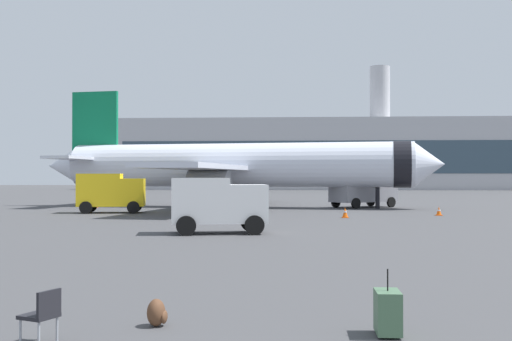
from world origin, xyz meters
name	(u,v)px	position (x,y,z in m)	size (l,w,h in m)	color
airplane_at_gate	(235,166)	(-4.84, 48.72, 3.66)	(35.73, 32.36, 10.50)	silver
service_truck	(111,191)	(-13.24, 39.91, 1.61)	(5.10, 3.20, 2.90)	yellow
fuel_truck	(363,187)	(6.30, 49.17, 1.77)	(6.22, 5.56, 3.20)	gray
cargo_van	(218,202)	(-3.32, 23.84, 1.45)	(4.68, 2.97, 2.60)	white
safety_cone_near	(345,213)	(3.58, 35.36, 0.34)	(0.44, 0.44, 0.69)	#F2590C
safety_cone_mid	(439,211)	(10.21, 38.10, 0.30)	(0.44, 0.44, 0.62)	#F2590C
safety_cone_far	(95,204)	(-16.82, 47.25, 0.36)	(0.44, 0.44, 0.73)	#F2590C
safety_cone_outer	(219,216)	(-4.26, 32.08, 0.32)	(0.44, 0.44, 0.64)	#F2590C
rolling_suitcase	(388,312)	(1.74, 5.63, 0.39)	(0.41, 0.65, 1.10)	#476B4C
traveller_backpack	(157,313)	(-2.22, 6.02, 0.23)	(0.36, 0.40, 0.48)	brown
gate_chair	(43,313)	(-3.75, 4.75, 0.50)	(0.63, 0.63, 0.86)	black
terminal_building	(357,154)	(14.54, 132.50, 7.72)	(106.06, 18.01, 27.23)	#B2B2B7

